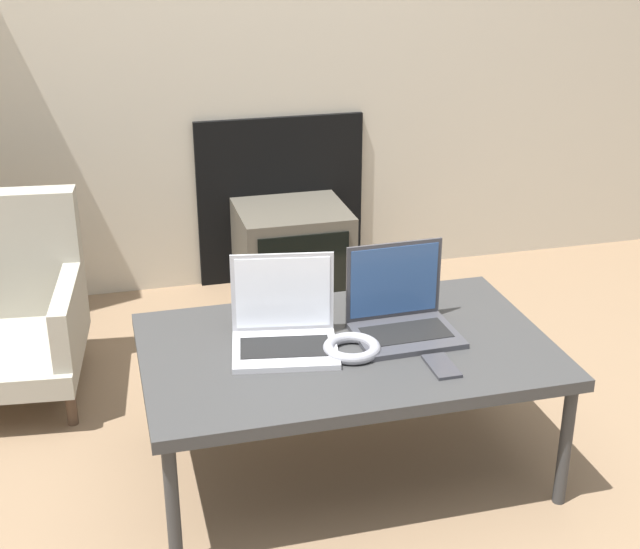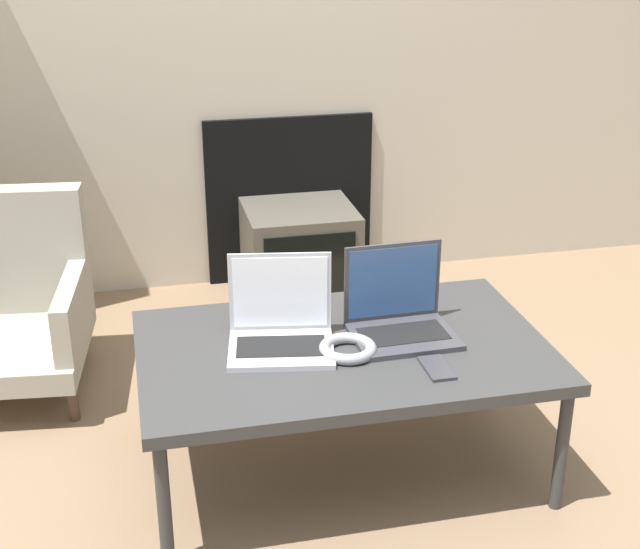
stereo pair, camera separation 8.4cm
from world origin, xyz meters
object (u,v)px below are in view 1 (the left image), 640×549
Objects in this scene: laptop_left at (284,327)px; phone at (442,366)px; laptop_right at (401,313)px; headphones at (353,348)px; armchair at (3,306)px; tv at (292,253)px.

phone is (0.39, -0.24, -0.05)m from laptop_left.
headphones is at bearing -152.50° from laptop_right.
phone is (0.21, -0.14, -0.01)m from headphones.
laptop_left is 2.46× the size of phone.
phone is 1.56m from armchair.
headphones is at bearing -33.34° from armchair.
headphones reaches higher than phone.
phone is at bearing -32.42° from armchair.
laptop_left is 2.02× the size of headphones.
laptop_right is 0.25m from phone.
armchair is (-1.13, -0.48, 0.10)m from tv.
tv is 1.23m from armchair.
phone is at bearing -86.67° from tv.
phone is 0.20× the size of armchair.
laptop_right reaches higher than phone.
armchair is at bearing 141.31° from phone.
laptop_left and armchair have the same top height.
tv is (-0.08, 1.45, -0.22)m from phone.
laptop_left is 1.28m from tv.
tv is 0.68× the size of armchair.
headphones is 0.24× the size of armchair.
headphones reaches higher than tv.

